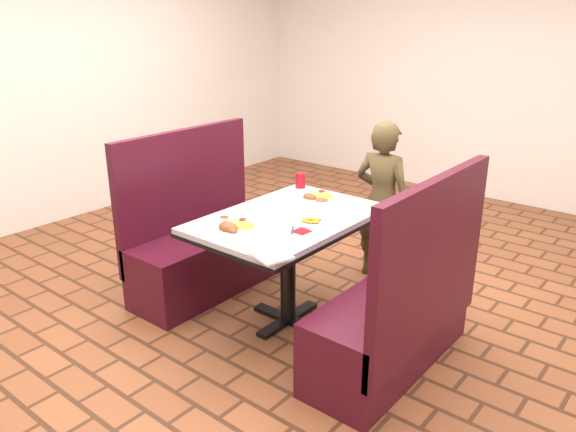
# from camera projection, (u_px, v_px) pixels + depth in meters

# --- Properties ---
(room) EXTENTS (7.00, 7.04, 2.82)m
(room) POSITION_uv_depth(u_px,v_px,m) (288.00, 19.00, 3.11)
(room) COLOR brown
(room) RESTS_ON ground
(dining_table) EXTENTS (0.81, 1.21, 0.75)m
(dining_table) POSITION_uv_depth(u_px,v_px,m) (288.00, 230.00, 3.54)
(dining_table) COLOR silver
(dining_table) RESTS_ON ground
(booth_bench_left) EXTENTS (0.47, 1.20, 1.17)m
(booth_bench_left) POSITION_uv_depth(u_px,v_px,m) (204.00, 247.00, 4.12)
(booth_bench_left) COLOR #491020
(booth_bench_left) RESTS_ON ground
(booth_bench_right) EXTENTS (0.47, 1.20, 1.17)m
(booth_bench_right) POSITION_uv_depth(u_px,v_px,m) (397.00, 316.00, 3.17)
(booth_bench_right) COLOR #491020
(booth_bench_right) RESTS_ON ground
(diner_person) EXTENTS (0.46, 0.31, 1.22)m
(diner_person) POSITION_uv_depth(u_px,v_px,m) (382.00, 201.00, 4.22)
(diner_person) COLOR brown
(diner_person) RESTS_ON ground
(near_dinner_plate) EXTENTS (0.29, 0.29, 0.09)m
(near_dinner_plate) POSITION_uv_depth(u_px,v_px,m) (235.00, 225.00, 3.27)
(near_dinner_plate) COLOR white
(near_dinner_plate) RESTS_ON dining_table
(far_dinner_plate) EXTENTS (0.29, 0.29, 0.08)m
(far_dinner_plate) POSITION_uv_depth(u_px,v_px,m) (318.00, 196.00, 3.81)
(far_dinner_plate) COLOR white
(far_dinner_plate) RESTS_ON dining_table
(plantain_plate) EXTENTS (0.19, 0.19, 0.03)m
(plantain_plate) POSITION_uv_depth(u_px,v_px,m) (311.00, 222.00, 3.37)
(plantain_plate) COLOR white
(plantain_plate) RESTS_ON dining_table
(maroon_napkin) EXTENTS (0.10, 0.10, 0.00)m
(maroon_napkin) POSITION_uv_depth(u_px,v_px,m) (302.00, 231.00, 3.26)
(maroon_napkin) COLOR maroon
(maroon_napkin) RESTS_ON dining_table
(spoon_utensil) EXTENTS (0.09, 0.12, 0.00)m
(spoon_utensil) POSITION_uv_depth(u_px,v_px,m) (292.00, 230.00, 3.26)
(spoon_utensil) COLOR silver
(spoon_utensil) RESTS_ON dining_table
(red_tumbler) EXTENTS (0.07, 0.07, 0.11)m
(red_tumbler) POSITION_uv_depth(u_px,v_px,m) (300.00, 180.00, 4.07)
(red_tumbler) COLOR red
(red_tumbler) RESTS_ON dining_table
(paper_napkin) EXTENTS (0.26, 0.22, 0.01)m
(paper_napkin) POSITION_uv_depth(u_px,v_px,m) (270.00, 255.00, 2.93)
(paper_napkin) COLOR white
(paper_napkin) RESTS_ON dining_table
(knife_utensil) EXTENTS (0.03, 0.18, 0.00)m
(knife_utensil) POSITION_uv_depth(u_px,v_px,m) (243.00, 226.00, 3.31)
(knife_utensil) COLOR silver
(knife_utensil) RESTS_ON dining_table
(fork_utensil) EXTENTS (0.04, 0.15, 0.00)m
(fork_utensil) POSITION_uv_depth(u_px,v_px,m) (240.00, 228.00, 3.29)
(fork_utensil) COLOR #B9B9BD
(fork_utensil) RESTS_ON dining_table
(lettuce_shreds) EXTENTS (0.28, 0.32, 0.00)m
(lettuce_shreds) POSITION_uv_depth(u_px,v_px,m) (299.00, 215.00, 3.53)
(lettuce_shreds) COLOR #85AD45
(lettuce_shreds) RESTS_ON dining_table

